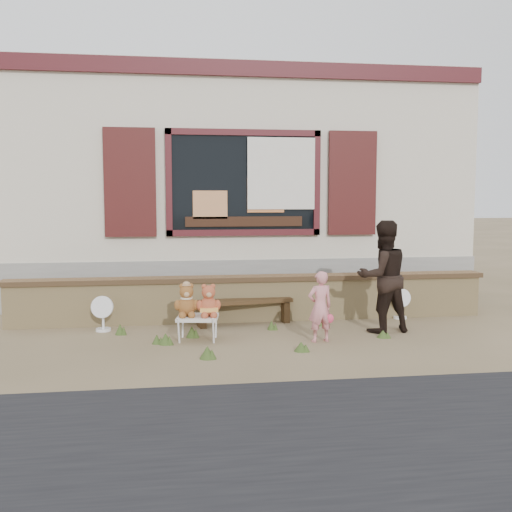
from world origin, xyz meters
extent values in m
plane|color=brown|center=(0.00, 0.00, 0.00)|extent=(80.00, 80.00, 0.00)
cube|color=#B0A28E|center=(0.00, 4.50, 2.40)|extent=(8.00, 5.00, 3.20)
cube|color=gray|center=(0.00, 4.50, 0.40)|extent=(8.04, 5.04, 0.80)
cube|color=black|center=(0.00, 1.97, 2.05)|extent=(2.30, 0.04, 1.50)
cube|color=#461418|center=(0.00, 1.95, 2.85)|extent=(2.50, 0.08, 0.10)
cube|color=#461418|center=(0.00, 1.95, 1.25)|extent=(2.50, 0.08, 0.10)
cube|color=#461418|center=(-1.20, 1.95, 2.05)|extent=(0.10, 0.08, 1.70)
cube|color=#461418|center=(1.20, 1.95, 2.05)|extent=(0.10, 0.08, 1.70)
cube|color=black|center=(-1.80, 1.94, 2.05)|extent=(0.80, 0.07, 1.70)
cube|color=black|center=(1.80, 1.94, 2.05)|extent=(0.80, 0.07, 1.70)
cube|color=silver|center=(0.60, 1.90, 2.20)|extent=(1.10, 0.02, 1.15)
cube|color=#461418|center=(0.00, 1.98, 3.85)|extent=(8.00, 0.12, 0.25)
cube|color=black|center=(0.00, 1.94, 1.43)|extent=(1.90, 0.06, 0.16)
cube|color=tan|center=(-0.55, 1.94, 1.70)|extent=(0.55, 0.06, 0.45)
cube|color=#E08447|center=(0.35, 1.94, 1.85)|extent=(0.60, 0.06, 0.55)
cube|color=tan|center=(0.00, 1.00, 0.30)|extent=(7.00, 0.30, 0.60)
cube|color=brown|center=(0.00, 1.00, 0.63)|extent=(7.10, 0.36, 0.07)
cube|color=#342312|center=(-0.16, 0.75, 0.34)|extent=(1.45, 0.53, 0.05)
cube|color=#342312|center=(-0.77, 0.64, 0.15)|extent=(0.13, 0.28, 0.30)
cube|color=#342312|center=(0.45, 0.85, 0.15)|extent=(0.13, 0.28, 0.30)
cube|color=silver|center=(-0.86, -0.13, 0.30)|extent=(0.57, 0.52, 0.04)
cylinder|color=silver|center=(-1.10, -0.29, 0.14)|extent=(0.03, 0.03, 0.28)
cylinder|color=silver|center=(-0.67, -0.35, 0.14)|extent=(0.03, 0.03, 0.28)
cylinder|color=silver|center=(-1.04, 0.10, 0.14)|extent=(0.03, 0.03, 0.28)
cylinder|color=silver|center=(-0.61, 0.04, 0.14)|extent=(0.03, 0.03, 0.28)
imported|color=pink|center=(0.67, -0.42, 0.45)|extent=(0.36, 0.27, 0.90)
imported|color=black|center=(1.65, 0.01, 0.76)|extent=(0.82, 0.69, 1.52)
cylinder|color=white|center=(-2.11, 0.59, 0.02)|extent=(0.21, 0.21, 0.04)
cylinder|color=white|center=(-2.11, 0.59, 0.15)|extent=(0.03, 0.03, 0.26)
cylinder|color=white|center=(-2.11, 0.59, 0.34)|extent=(0.31, 0.15, 0.30)
cylinder|color=white|center=(2.22, 0.80, 0.02)|extent=(0.20, 0.20, 0.04)
cylinder|color=white|center=(2.22, 0.80, 0.14)|extent=(0.03, 0.03, 0.25)
cylinder|color=white|center=(2.22, 0.80, 0.32)|extent=(0.30, 0.16, 0.29)
cone|color=#374C1E|center=(-0.79, -1.01, 0.07)|extent=(0.18, 0.18, 0.14)
cone|color=#374C1E|center=(-0.93, 0.04, 0.07)|extent=(0.15, 0.15, 0.15)
cone|color=#374C1E|center=(1.54, -0.33, 0.05)|extent=(0.16, 0.16, 0.10)
cone|color=#374C1E|center=(-1.37, -0.25, 0.06)|extent=(0.12, 0.12, 0.12)
cone|color=#374C1E|center=(0.18, 0.34, 0.06)|extent=(0.12, 0.12, 0.13)
cone|color=#374C1E|center=(-1.87, 0.33, 0.07)|extent=(0.13, 0.13, 0.15)
cone|color=#374C1E|center=(0.92, 0.49, 0.08)|extent=(0.13, 0.13, 0.16)
cone|color=#374C1E|center=(-1.27, -0.29, 0.07)|extent=(0.16, 0.16, 0.14)
cone|color=#374C1E|center=(0.33, -0.85, 0.06)|extent=(0.17, 0.17, 0.12)
camera|label=1|loc=(-1.19, -7.67, 1.84)|focal=42.00mm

